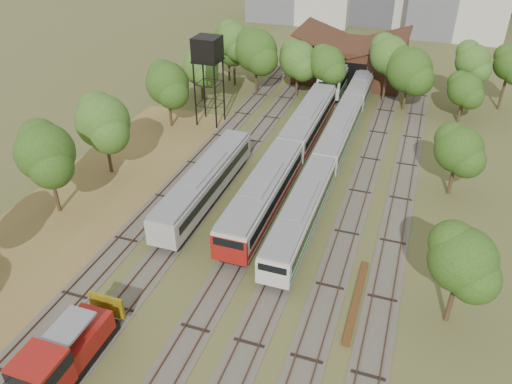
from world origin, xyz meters
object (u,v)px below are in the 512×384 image
at_px(railcar_green_set, 340,133).
at_px(railcar_red_set, 289,154).
at_px(water_tower, 207,51).
at_px(shunter_locomotive, 62,358).

bearing_deg(railcar_green_set, railcar_red_set, -118.33).
relative_size(railcar_red_set, water_tower, 3.16).
xyz_separation_m(railcar_red_set, water_tower, (-12.86, 8.76, 7.22)).
height_order(railcar_green_set, shunter_locomotive, shunter_locomotive).
distance_m(railcar_green_set, water_tower, 18.49).
distance_m(railcar_green_set, shunter_locomotive, 38.58).
bearing_deg(railcar_green_set, shunter_locomotive, -105.02).
relative_size(railcar_green_set, shunter_locomotive, 6.43).
bearing_deg(railcar_green_set, water_tower, 175.45).
bearing_deg(water_tower, railcar_red_set, -34.27).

